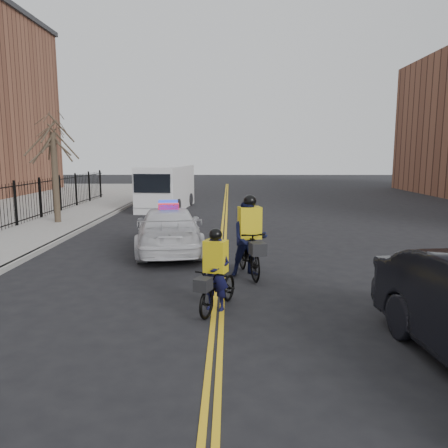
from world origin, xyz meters
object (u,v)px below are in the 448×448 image
Objects in this scene: cyclist_near at (216,282)px; cyclist_far at (250,244)px; police_cruiser at (169,229)px; cargo_van at (166,188)px.

cyclist_near is 0.83× the size of cyclist_far.
police_cruiser is 11.63m from cargo_van.
police_cruiser is 3.89m from cyclist_far.
cyclist_near is at bearing -72.20° from cargo_van.
police_cruiser is at bearing 118.19° from cyclist_far.
cyclist_far reaches higher than police_cruiser.
cyclist_near is at bearing 98.63° from police_cruiser.
cyclist_far is (2.54, -2.95, 0.11)m from police_cruiser.
police_cruiser is 2.90× the size of cyclist_near.
cyclist_far reaches higher than cyclist_near.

